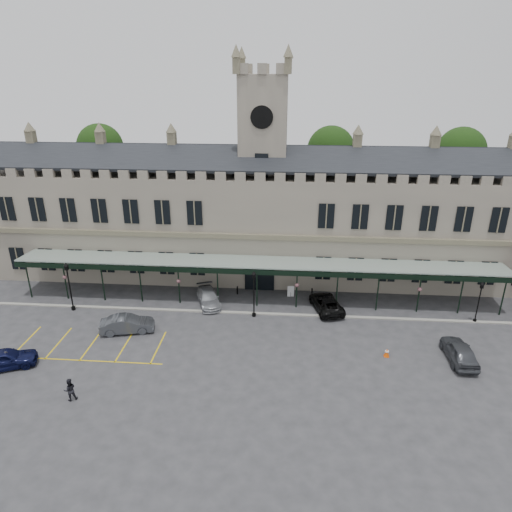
# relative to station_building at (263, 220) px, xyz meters

# --- Properties ---
(ground) EXTENTS (140.00, 140.00, 0.00)m
(ground) POSITION_rel_station_building_xyz_m (0.00, -15.91, -6.47)
(ground) COLOR #2F2F32
(station_building) EXTENTS (60.00, 10.36, 17.30)m
(station_building) POSITION_rel_station_building_xyz_m (0.00, 0.00, 0.00)
(station_building) COLOR slate
(station_building) RESTS_ON ground
(clock_tower) EXTENTS (5.60, 5.60, 24.80)m
(clock_tower) POSITION_rel_station_building_xyz_m (0.00, 0.09, 6.64)
(clock_tower) COLOR slate
(clock_tower) RESTS_ON ground
(canopy) EXTENTS (50.00, 4.10, 4.30)m
(canopy) POSITION_rel_station_building_xyz_m (0.00, -8.45, -4.06)
(canopy) COLOR #8C9E93
(canopy) RESTS_ON ground
(kerb) EXTENTS (60.00, 0.40, 0.12)m
(kerb) POSITION_rel_station_building_xyz_m (0.00, -10.41, -6.41)
(kerb) COLOR gray
(kerb) RESTS_ON ground
(parking_markings) EXTENTS (16.00, 6.00, 0.01)m
(parking_markings) POSITION_rel_station_building_xyz_m (-14.00, -17.41, -6.47)
(parking_markings) COLOR gold
(parking_markings) RESTS_ON ground
(tree_behind_left) EXTENTS (6.00, 6.00, 16.00)m
(tree_behind_left) POSITION_rel_station_building_xyz_m (-22.00, 9.09, 6.35)
(tree_behind_left) COLOR #332314
(tree_behind_left) RESTS_ON ground
(tree_behind_mid) EXTENTS (6.00, 6.00, 16.00)m
(tree_behind_mid) POSITION_rel_station_building_xyz_m (8.00, 9.09, 6.35)
(tree_behind_mid) COLOR #332314
(tree_behind_mid) RESTS_ON ground
(tree_behind_right) EXTENTS (6.00, 6.00, 16.00)m
(tree_behind_right) POSITION_rel_station_building_xyz_m (24.00, 9.09, 6.35)
(tree_behind_right) COLOR #332314
(tree_behind_right) RESTS_ON ground
(lamp_post_left) EXTENTS (0.49, 0.49, 5.17)m
(lamp_post_left) POSITION_rel_station_building_xyz_m (-18.38, -10.98, -3.40)
(lamp_post_left) COLOR black
(lamp_post_left) RESTS_ON ground
(lamp_post_mid) EXTENTS (0.46, 0.46, 4.85)m
(lamp_post_mid) POSITION_rel_station_building_xyz_m (-0.13, -10.87, -3.59)
(lamp_post_mid) COLOR black
(lamp_post_mid) RESTS_ON ground
(lamp_post_right) EXTENTS (0.41, 0.41, 4.28)m
(lamp_post_right) POSITION_rel_station_building_xyz_m (21.06, -10.35, -3.93)
(lamp_post_right) COLOR black
(lamp_post_right) RESTS_ON ground
(traffic_cone) EXTENTS (0.47, 0.47, 0.75)m
(traffic_cone) POSITION_rel_station_building_xyz_m (11.59, -16.72, -6.10)
(traffic_cone) COLOR #E94D07
(traffic_cone) RESTS_ON ground
(sign_board) EXTENTS (0.72, 0.10, 1.22)m
(sign_board) POSITION_rel_station_building_xyz_m (3.43, -6.38, -5.87)
(sign_board) COLOR black
(sign_board) RESTS_ON ground
(bollard_left) EXTENTS (0.16, 0.16, 0.92)m
(bollard_left) POSITION_rel_station_building_xyz_m (-2.29, -6.28, -6.01)
(bollard_left) COLOR black
(bollard_left) RESTS_ON ground
(bollard_right) EXTENTS (0.15, 0.15, 0.82)m
(bollard_right) POSITION_rel_station_building_xyz_m (5.68, -5.95, -6.06)
(bollard_right) COLOR black
(bollard_right) RESTS_ON ground
(car_left_a) EXTENTS (5.25, 3.68, 1.66)m
(car_left_a) POSITION_rel_station_building_xyz_m (-19.51, -20.72, -5.64)
(car_left_a) COLOR black
(car_left_a) RESTS_ON ground
(car_left_b) EXTENTS (5.11, 2.76, 1.60)m
(car_left_b) POSITION_rel_station_building_xyz_m (-11.50, -14.63, -5.67)
(car_left_b) COLOR #3A3D42
(car_left_b) RESTS_ON ground
(car_taxi) EXTENTS (3.57, 5.30, 1.43)m
(car_taxi) POSITION_rel_station_building_xyz_m (-5.00, -8.69, -5.75)
(car_taxi) COLOR #9B9EA3
(car_taxi) RESTS_ON ground
(car_van) EXTENTS (3.73, 5.69, 1.46)m
(car_van) POSITION_rel_station_building_xyz_m (7.00, -9.00, -5.74)
(car_van) COLOR black
(car_van) RESTS_ON ground
(car_right_a) EXTENTS (2.08, 4.96, 1.68)m
(car_right_a) POSITION_rel_station_building_xyz_m (17.43, -16.81, -5.63)
(car_right_a) COLOR #3A3D42
(car_right_a) RESTS_ON ground
(person_a) EXTENTS (0.69, 0.66, 1.58)m
(person_a) POSITION_rel_station_building_xyz_m (-19.20, -20.80, -5.68)
(person_a) COLOR black
(person_a) RESTS_ON ground
(person_b) EXTENTS (1.10, 1.03, 1.80)m
(person_b) POSITION_rel_station_building_xyz_m (-12.47, -24.08, -5.57)
(person_b) COLOR black
(person_b) RESTS_ON ground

